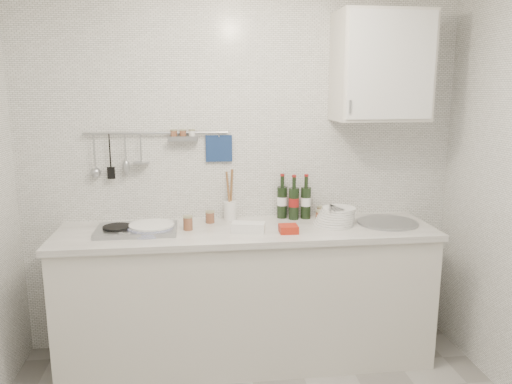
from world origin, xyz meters
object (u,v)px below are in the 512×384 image
plate_stack_hob (150,228)px  utensil_crock (230,208)px  wall_cabinet (381,67)px  wine_bottles (294,197)px  plate_stack_sink (336,217)px

plate_stack_hob → utensil_crock: utensil_crock is taller
wall_cabinet → utensil_crock: bearing=174.0°
wall_cabinet → utensil_crock: 1.38m
wine_bottles → wall_cabinet: bearing=-9.7°
wall_cabinet → plate_stack_hob: bearing=-174.9°
plate_stack_sink → utensil_crock: utensil_crock is taller
wine_bottles → utensil_crock: 0.45m
plate_stack_sink → utensil_crock: 0.72m
wall_cabinet → utensil_crock: (-0.99, 0.11, -0.95)m
plate_stack_sink → utensil_crock: size_ratio=0.81×
wine_bottles → plate_stack_sink: bearing=-37.8°
utensil_crock → wall_cabinet: bearing=-6.0°
plate_stack_sink → wall_cabinet: bearing=18.1°
utensil_crock → wine_bottles: bearing=-1.5°
plate_stack_sink → wine_bottles: bearing=142.2°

